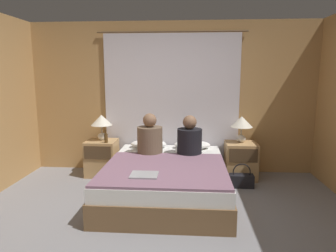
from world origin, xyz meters
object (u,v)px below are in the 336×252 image
Objects in this scene: pillow_left at (149,144)px; person_left_in_bed at (150,138)px; lamp_left at (102,122)px; pillow_right at (192,145)px; nightstand_left at (102,158)px; lamp_right at (242,124)px; handbag_on_floor at (241,180)px; laptop_on_bed at (144,175)px; bed at (166,179)px; nightstand_right at (241,161)px; beer_bottle_on_left_stand at (106,138)px; person_right_in_bed at (190,139)px.

pillow_left is 0.95× the size of person_left_in_bed.
pillow_right is (1.48, -0.02, -0.35)m from lamp_left.
nightstand_left is 1.00× the size of pillow_right.
lamp_right is (2.25, 0.05, 0.59)m from nightstand_left.
lamp_right reaches higher than handbag_on_floor.
nightstand_left is 1.61× the size of handbag_on_floor.
pillow_left is 1.56m from handbag_on_floor.
laptop_on_bed is at bearing -84.15° from pillow_left.
nightstand_left is at bearing 169.99° from handbag_on_floor.
pillow_right is at bearing -0.69° from lamp_left.
handbag_on_floor is (1.44, -0.42, -0.42)m from pillow_left.
bed is 6.47× the size of laptop_on_bed.
nightstand_right reaches higher than bed.
pillow_right is (0.35, 0.81, 0.30)m from bed.
handbag_on_floor is at bearing -6.90° from beer_bottle_on_left_stand.
pillow_left is (0.77, 0.03, 0.24)m from nightstand_left.
lamp_right is 0.93m from person_right_in_bed.
bed is at bearing -36.36° from lamp_left.
laptop_on_bed is (0.92, -1.46, -0.37)m from lamp_left.
bed is at bearing -126.33° from person_right_in_bed.
nightstand_left is at bearing 123.27° from laptop_on_bed.
person_left_in_bed reaches higher than laptop_on_bed.
pillow_right is at bearing 31.76° from person_left_in_bed.
nightstand_right is at bearing 0.00° from nightstand_left.
nightstand_right is (1.13, 0.78, 0.06)m from bed.
handbag_on_floor is at bearing -16.45° from pillow_left.
lamp_right is 1.52m from pillow_left.
handbag_on_floor is at bearing -10.01° from nightstand_left.
lamp_left is 2.25m from lamp_right.
nightstand_left is 1.01m from person_left_in_bed.
handbag_on_floor is (1.36, -0.03, -0.61)m from person_left_in_bed.
pillow_left is (-0.35, 0.81, 0.30)m from bed.
lamp_right is 2.01m from laptop_on_bed.
person_right_in_bed reaches higher than beer_bottle_on_left_stand.
lamp_right is at bearing 1.33° from pillow_right.
nightstand_left is 1.39× the size of lamp_right.
pillow_left is 1.44m from laptop_on_bed.
person_right_in_bed is (-0.82, -0.36, 0.41)m from nightstand_right.
lamp_right is at bearing 36.36° from bed.
person_left_in_bed is 0.59m from person_right_in_bed.
lamp_right reaches higher than nightstand_left.
lamp_right is at bearing 47.51° from laptop_on_bed.
beer_bottle_on_left_stand is at bearing 170.52° from person_right_in_bed.
bed is at bearing -143.64° from lamp_right.
lamp_right is 0.68× the size of person_left_in_bed.
lamp_right is at bearing 5.06° from beer_bottle_on_left_stand.
pillow_right is at bearing -178.67° from lamp_right.
bed is at bearing -66.49° from pillow_left.
nightstand_right is 1.39× the size of lamp_right.
handbag_on_floor is at bearing -1.40° from person_left_in_bed.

